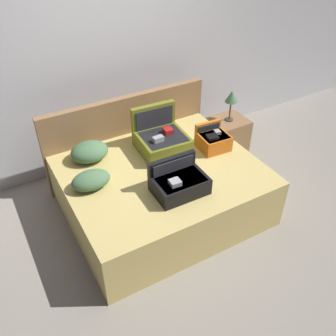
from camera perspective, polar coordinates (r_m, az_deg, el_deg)
The scene contains 11 objects.
ground_plane at distance 3.79m, azimuth 2.16°, elevation -10.09°, with size 12.00×12.00×0.00m, color gray.
back_wall at distance 4.32m, azimuth -9.42°, elevation 16.69°, with size 8.00×0.10×2.60m, color silver.
bed at distance 3.84m, azimuth -0.86°, elevation -3.51°, with size 1.89×1.56×0.55m, color tan.
headboard at distance 4.31m, azimuth -6.19°, elevation 4.90°, with size 1.93×0.08×0.98m, color olive.
hard_case_large at distance 3.89m, azimuth -0.99°, elevation 4.38°, with size 0.51×0.52×0.43m.
hard_case_medium at distance 3.36m, azimuth 1.73°, elevation -2.25°, with size 0.48×0.35×0.29m.
hard_case_small at distance 3.96m, azimuth 6.95°, elevation 4.27°, with size 0.32×0.31×0.25m.
pillow_near_headboard at distance 3.49m, azimuth -11.70°, elevation -1.83°, with size 0.36×0.25×0.16m, color #4C724C.
pillow_center_head at distance 3.84m, azimuth -11.93°, elevation 2.46°, with size 0.38×0.32×0.19m, color #4C724C.
nightstand at distance 4.78m, azimuth 9.03°, elevation 4.70°, with size 0.44×0.40×0.50m, color olive.
table_lamp at distance 4.51m, azimuth 9.70°, elevation 10.57°, with size 0.15×0.15×0.39m.
Camera 1 is at (-1.39, -2.16, 2.78)m, focal length 39.83 mm.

